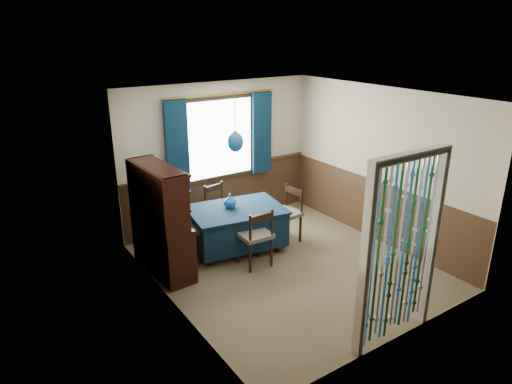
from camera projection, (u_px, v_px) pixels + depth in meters
floor at (288, 266)px, 6.75m from camera, size 4.00×4.00×0.00m
ceiling at (292, 96)px, 5.90m from camera, size 4.00×4.00×0.00m
wall_back at (219, 155)px, 7.89m from camera, size 3.60×0.00×3.60m
wall_front at (407, 239)px, 4.76m from camera, size 3.60×0.00×3.60m
wall_left at (169, 214)px, 5.39m from camera, size 0.00×4.00×4.00m
wall_right at (379, 166)px, 7.27m from camera, size 0.00×4.00×4.00m
wainscot_back at (221, 196)px, 8.13m from camera, size 3.60×0.00×3.60m
wainscot_front at (398, 300)px, 5.03m from camera, size 3.60×0.00×3.60m
wainscot_left at (174, 270)px, 5.65m from camera, size 0.00×4.00×4.00m
wainscot_right at (374, 210)px, 7.51m from camera, size 0.00×4.00×4.00m
window at (220, 138)px, 7.75m from camera, size 1.32×0.12×1.42m
doorway at (400, 254)px, 4.88m from camera, size 1.16×0.12×2.18m
dining_table at (237, 225)px, 7.15m from camera, size 1.59×1.22×0.69m
chair_near at (256, 236)px, 6.63m from camera, size 0.46×0.44×0.90m
chair_far at (219, 208)px, 7.69m from camera, size 0.48×0.46×0.86m
chair_left at (183, 230)px, 6.76m from camera, size 0.54×0.56×0.94m
chair_right at (287, 213)px, 7.42m from camera, size 0.46×0.48×0.91m
sideboard at (162, 235)px, 6.45m from camera, size 0.49×1.23×1.58m
pendant_lamp at (235, 142)px, 6.69m from camera, size 0.24×0.24×0.90m
vase_table at (230, 201)px, 7.07m from camera, size 0.25×0.25×0.20m
bowl_shelf at (172, 205)px, 6.05m from camera, size 0.27×0.27×0.05m
vase_sideboard at (156, 206)px, 6.58m from camera, size 0.22×0.22×0.21m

